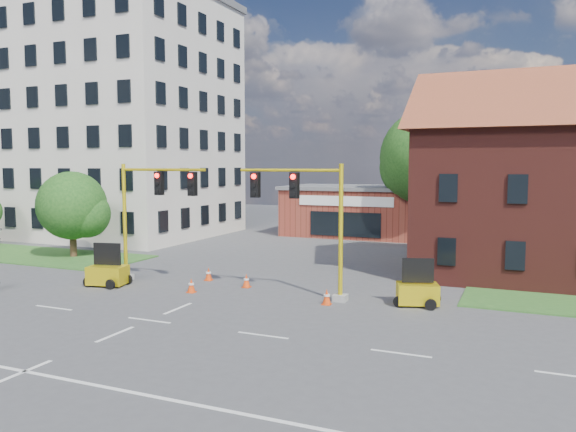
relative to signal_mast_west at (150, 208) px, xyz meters
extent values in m
plane|color=#434245|center=(4.36, -6.00, -3.92)|extent=(120.00, 120.00, 0.00)
cube|color=#25541F|center=(-15.64, 4.00, -3.88)|extent=(22.00, 6.00, 0.08)
cube|color=beige|center=(-15.64, 16.00, 6.08)|extent=(18.00, 15.00, 20.00)
cube|color=#555557|center=(-15.64, 16.00, 16.38)|extent=(18.40, 15.40, 0.60)
cube|color=maroon|center=(4.36, 24.00, -1.92)|extent=(12.00, 8.00, 4.00)
cube|color=#555557|center=(4.36, 24.00, 0.23)|extent=(12.40, 8.40, 0.30)
cube|color=silver|center=(4.36, 19.95, -0.72)|extent=(8.00, 0.10, 0.80)
cube|color=black|center=(4.36, 19.95, -2.62)|extent=(6.00, 0.10, 2.00)
cylinder|color=#3E2616|center=(10.86, 21.00, -1.54)|extent=(0.44, 0.44, 4.76)
sphere|color=#164013|center=(10.86, 21.00, 2.79)|extent=(7.68, 7.68, 7.68)
sphere|color=#164013|center=(12.39, 21.30, 1.71)|extent=(5.38, 5.38, 5.38)
cylinder|color=#3E2616|center=(-9.64, 4.50, -2.69)|extent=(0.44, 0.44, 2.46)
sphere|color=#164013|center=(-9.64, 4.50, -0.45)|extent=(4.50, 4.50, 4.50)
sphere|color=#164013|center=(-8.74, 4.80, -1.01)|extent=(3.15, 3.15, 3.15)
cube|color=gray|center=(-1.64, 0.00, -3.77)|extent=(0.60, 0.60, 0.30)
cylinder|color=yellow|center=(-1.64, 0.00, -0.82)|extent=(0.20, 0.20, 6.20)
cylinder|color=yellow|center=(0.86, 0.00, 1.98)|extent=(5.00, 0.14, 0.14)
cube|color=black|center=(0.61, 0.00, 1.28)|extent=(0.40, 0.32, 1.20)
cube|color=black|center=(2.61, 0.00, 1.28)|extent=(0.40, 0.32, 1.20)
sphere|color=#FF0C07|center=(0.61, -0.18, 1.68)|extent=(0.24, 0.24, 0.24)
cube|color=gray|center=(10.36, 0.00, -3.77)|extent=(0.60, 0.60, 0.30)
cylinder|color=yellow|center=(10.36, 0.00, -0.82)|extent=(0.20, 0.20, 6.20)
cylinder|color=yellow|center=(7.86, 0.00, 1.98)|extent=(5.00, 0.14, 0.14)
cube|color=black|center=(8.11, 0.00, 1.28)|extent=(0.40, 0.32, 1.20)
cube|color=black|center=(6.11, 0.00, 1.28)|extent=(0.40, 0.32, 1.20)
sphere|color=#FF0C07|center=(8.11, -0.18, 1.68)|extent=(0.24, 0.24, 0.24)
cube|color=yellow|center=(-1.54, -1.54, -3.36)|extent=(2.07, 1.61, 0.92)
cube|color=black|center=(-1.54, -1.54, -2.28)|extent=(1.42, 0.44, 1.12)
cube|color=yellow|center=(13.71, 0.57, -3.38)|extent=(2.03, 1.66, 0.88)
cube|color=black|center=(13.71, 0.57, -2.36)|extent=(1.33, 0.54, 1.07)
cube|color=red|center=(3.21, -1.18, -3.90)|extent=(0.38, 0.38, 0.04)
cone|color=red|center=(3.21, -1.18, -3.57)|extent=(0.40, 0.40, 0.70)
cylinder|color=silver|center=(3.21, -1.18, -3.50)|extent=(0.27, 0.27, 0.09)
cube|color=red|center=(2.50, 1.60, -3.90)|extent=(0.38, 0.38, 0.04)
cone|color=red|center=(2.50, 1.60, -3.57)|extent=(0.40, 0.40, 0.70)
cylinder|color=silver|center=(2.50, 1.60, -3.50)|extent=(0.27, 0.27, 0.09)
cube|color=red|center=(5.15, 0.86, -3.90)|extent=(0.38, 0.38, 0.04)
cone|color=red|center=(5.15, 0.86, -3.57)|extent=(0.40, 0.40, 0.70)
cylinder|color=silver|center=(5.15, 0.86, -3.50)|extent=(0.27, 0.27, 0.09)
cube|color=red|center=(10.01, -0.85, -3.90)|extent=(0.38, 0.38, 0.04)
cone|color=red|center=(10.01, -0.85, -3.57)|extent=(0.40, 0.40, 0.70)
cylinder|color=silver|center=(10.01, -0.85, -3.50)|extent=(0.27, 0.27, 0.09)
imported|color=silver|center=(15.38, 7.27, -3.10)|extent=(5.99, 2.87, 1.65)
camera|label=1|loc=(17.95, -23.84, 2.22)|focal=35.00mm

